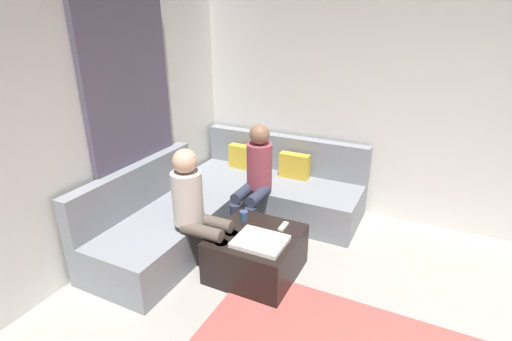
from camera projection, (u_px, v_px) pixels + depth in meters
The scene contains 9 objects.
wall_back at pixel (451, 110), 4.08m from camera, with size 6.00×0.12×2.70m, color silver.
curtain_panel at pixel (133, 125), 3.91m from camera, with size 0.06×1.10×2.50m, color #595166.
sectional_couch at pixel (230, 203), 4.45m from camera, with size 2.10×2.55×0.87m.
ottoman at pixel (256, 254), 3.64m from camera, with size 0.76×0.76×0.42m, color black.
folded_blanket at pixel (260, 241), 3.42m from camera, with size 0.44×0.36×0.04m, color white.
coffee_mug at pixel (244, 216), 3.79m from camera, with size 0.08×0.08×0.10m, color #334C72.
game_remote at pixel (284, 226), 3.67m from camera, with size 0.05×0.15×0.02m, color white.
person_on_couch_back at pixel (255, 175), 4.23m from camera, with size 0.30×0.60×1.20m.
person_on_couch_side at pixel (197, 207), 3.54m from camera, with size 0.60×0.30×1.20m.
Camera 1 is at (-0.07, -1.56, 2.31)m, focal length 27.46 mm.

